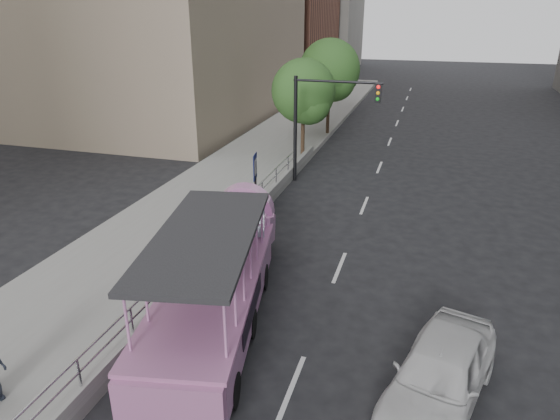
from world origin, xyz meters
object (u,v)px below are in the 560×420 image
Objects in this scene: car at (440,373)px; street_tree_far at (331,72)px; duck_boat at (220,277)px; traffic_signal at (320,113)px; street_tree_near at (305,94)px; parking_sign at (256,183)px.

car is 24.78m from street_tree_far.
traffic_signal reaches higher than duck_boat.
street_tree_near is (-1.60, 3.43, 0.32)m from traffic_signal.
duck_boat reaches higher than car.
parking_sign reaches higher than car.
car is 10.48m from parking_sign.
street_tree_near is (-0.53, 9.67, 1.93)m from parking_sign.
street_tree_near reaches higher than parking_sign.
street_tree_far is (-1.33, 21.56, 3.16)m from duck_boat.
street_tree_far is at bearing 93.54° from duck_boat.
duck_boat is 1.83× the size of traffic_signal.
duck_boat is at bearing -86.46° from street_tree_far.
traffic_signal is at bearing 89.70° from duck_boat.
parking_sign is (-6.98, 7.74, 1.13)m from car.
duck_boat is 1.66× the size of street_tree_near.
street_tree_near reaches higher than traffic_signal.
street_tree_far reaches higher than car.
traffic_signal is (1.07, 6.24, 1.61)m from parking_sign.
street_tree_near is at bearing 95.63° from duck_boat.
parking_sign is 9.88m from street_tree_near.
street_tree_far reaches higher than street_tree_near.
street_tree_far reaches higher than parking_sign.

